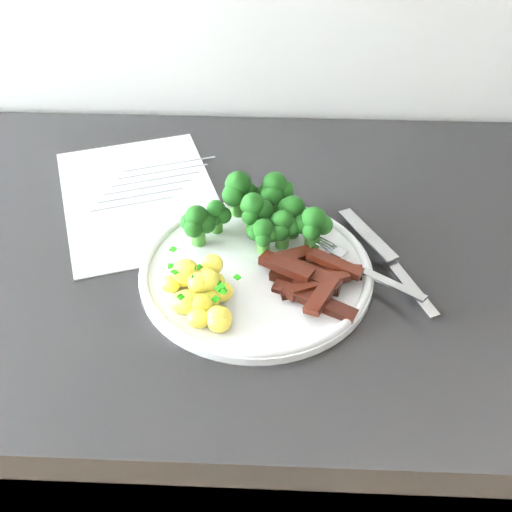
{
  "coord_description": "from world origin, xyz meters",
  "views": [
    {
      "loc": [
        0.01,
        1.05,
        1.45
      ],
      "look_at": [
        -0.02,
        1.6,
        0.97
      ],
      "focal_mm": 45.16,
      "sensor_mm": 36.0,
      "label": 1
    }
  ],
  "objects_px": {
    "broccoli": "(262,211)",
    "potatoes": "(201,292)",
    "fork": "(367,270)",
    "counter": "(212,453)",
    "beef_strips": "(313,279)",
    "plate": "(256,270)",
    "knife": "(398,272)",
    "recipe_paper": "(140,197)"
  },
  "relations": [
    {
      "from": "broccoli",
      "to": "fork",
      "type": "height_order",
      "value": "broccoli"
    },
    {
      "from": "broccoli",
      "to": "plate",
      "type": "bearing_deg",
      "value": -93.53
    },
    {
      "from": "counter",
      "to": "beef_strips",
      "type": "bearing_deg",
      "value": -29.59
    },
    {
      "from": "broccoli",
      "to": "fork",
      "type": "distance_m",
      "value": 0.14
    },
    {
      "from": "plate",
      "to": "fork",
      "type": "bearing_deg",
      "value": -2.45
    },
    {
      "from": "knife",
      "to": "counter",
      "type": "bearing_deg",
      "value": 167.49
    },
    {
      "from": "plate",
      "to": "broccoli",
      "type": "relative_size",
      "value": 1.5
    },
    {
      "from": "counter",
      "to": "fork",
      "type": "xyz_separation_m",
      "value": [
        0.21,
        -0.06,
        0.49
      ]
    },
    {
      "from": "potatoes",
      "to": "counter",
      "type": "bearing_deg",
      "value": 100.75
    },
    {
      "from": "broccoli",
      "to": "potatoes",
      "type": "distance_m",
      "value": 0.14
    },
    {
      "from": "broccoli",
      "to": "beef_strips",
      "type": "bearing_deg",
      "value": -55.41
    },
    {
      "from": "recipe_paper",
      "to": "counter",
      "type": "bearing_deg",
      "value": -47.57
    },
    {
      "from": "recipe_paper",
      "to": "fork",
      "type": "height_order",
      "value": "fork"
    },
    {
      "from": "counter",
      "to": "knife",
      "type": "relative_size",
      "value": 13.27
    },
    {
      "from": "recipe_paper",
      "to": "beef_strips",
      "type": "distance_m",
      "value": 0.29
    },
    {
      "from": "fork",
      "to": "recipe_paper",
      "type": "bearing_deg",
      "value": 152.03
    },
    {
      "from": "potatoes",
      "to": "fork",
      "type": "height_order",
      "value": "potatoes"
    },
    {
      "from": "recipe_paper",
      "to": "beef_strips",
      "type": "bearing_deg",
      "value": -37.32
    },
    {
      "from": "plate",
      "to": "knife",
      "type": "height_order",
      "value": "knife"
    },
    {
      "from": "plate",
      "to": "beef_strips",
      "type": "relative_size",
      "value": 2.27
    },
    {
      "from": "counter",
      "to": "fork",
      "type": "bearing_deg",
      "value": -16.75
    },
    {
      "from": "counter",
      "to": "fork",
      "type": "height_order",
      "value": "fork"
    },
    {
      "from": "broccoli",
      "to": "beef_strips",
      "type": "xyz_separation_m",
      "value": [
        0.06,
        -0.09,
        -0.03
      ]
    },
    {
      "from": "recipe_paper",
      "to": "plate",
      "type": "relative_size",
      "value": 1.24
    },
    {
      "from": "plate",
      "to": "knife",
      "type": "distance_m",
      "value": 0.16
    },
    {
      "from": "recipe_paper",
      "to": "plate",
      "type": "bearing_deg",
      "value": -42.38
    },
    {
      "from": "recipe_paper",
      "to": "beef_strips",
      "type": "height_order",
      "value": "beef_strips"
    },
    {
      "from": "counter",
      "to": "recipe_paper",
      "type": "xyz_separation_m",
      "value": [
        -0.08,
        0.09,
        0.47
      ]
    },
    {
      "from": "plate",
      "to": "knife",
      "type": "bearing_deg",
      "value": 0.96
    },
    {
      "from": "beef_strips",
      "to": "fork",
      "type": "height_order",
      "value": "beef_strips"
    },
    {
      "from": "fork",
      "to": "knife",
      "type": "relative_size",
      "value": 0.68
    },
    {
      "from": "beef_strips",
      "to": "knife",
      "type": "distance_m",
      "value": 0.1
    },
    {
      "from": "potatoes",
      "to": "fork",
      "type": "relative_size",
      "value": 0.77
    },
    {
      "from": "counter",
      "to": "broccoli",
      "type": "relative_size",
      "value": 13.78
    },
    {
      "from": "recipe_paper",
      "to": "broccoli",
      "type": "height_order",
      "value": "broccoli"
    },
    {
      "from": "potatoes",
      "to": "knife",
      "type": "xyz_separation_m",
      "value": [
        0.22,
        0.06,
        -0.02
      ]
    },
    {
      "from": "recipe_paper",
      "to": "plate",
      "type": "xyz_separation_m",
      "value": [
        0.16,
        -0.15,
        0.01
      ]
    },
    {
      "from": "plate",
      "to": "fork",
      "type": "relative_size",
      "value": 2.1
    },
    {
      "from": "counter",
      "to": "potatoes",
      "type": "bearing_deg",
      "value": -79.25
    },
    {
      "from": "broccoli",
      "to": "potatoes",
      "type": "relative_size",
      "value": 1.82
    },
    {
      "from": "fork",
      "to": "plate",
      "type": "bearing_deg",
      "value": 177.55
    },
    {
      "from": "beef_strips",
      "to": "fork",
      "type": "distance_m",
      "value": 0.07
    }
  ]
}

